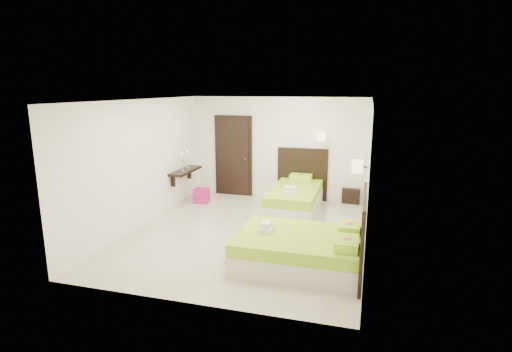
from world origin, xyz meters
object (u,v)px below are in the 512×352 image
(bed_single, at_px, (295,197))
(nightstand, at_px, (351,195))
(bed_double, at_px, (304,248))
(ottoman, at_px, (202,196))

(bed_single, relative_size, nightstand, 4.97)
(bed_single, height_order, bed_double, bed_single)
(bed_double, height_order, nightstand, bed_double)
(bed_single, xyz_separation_m, bed_double, (0.68, -2.94, -0.02))
(bed_single, relative_size, bed_double, 1.06)
(bed_double, distance_m, nightstand, 4.00)
(nightstand, distance_m, ottoman, 3.77)
(bed_single, height_order, ottoman, bed_single)
(bed_double, bearing_deg, nightstand, 81.88)
(bed_single, bearing_deg, nightstand, 39.42)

